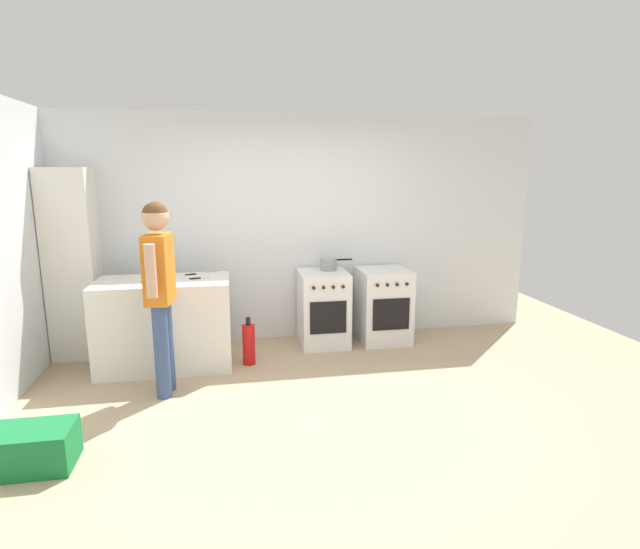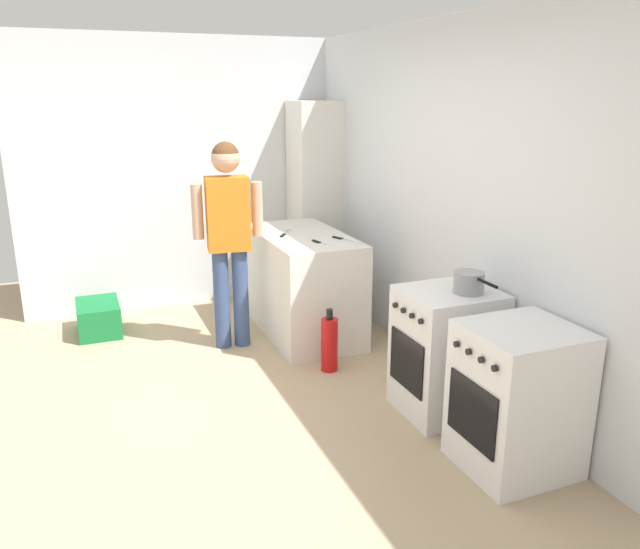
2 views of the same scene
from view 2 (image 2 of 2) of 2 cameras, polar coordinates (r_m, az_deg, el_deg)
The scene contains 14 objects.
ground_plane at distance 4.19m, azimuth -10.65°, elevation -13.76°, with size 8.00×8.00×0.00m, color tan.
back_wall at distance 4.48m, azimuth 13.69°, elevation 5.86°, with size 6.00×0.10×2.60m, color silver.
side_wall_left at distance 6.31m, azimuth -12.57°, elevation 8.87°, with size 0.10×3.10×2.60m, color silver.
counter_unit at distance 5.51m, azimuth -1.53°, elevation -0.88°, with size 1.30×0.70×0.90m, color silver.
oven_left at distance 4.25m, azimuth 11.51°, elevation -6.91°, with size 0.54×0.62×0.85m.
oven_right at distance 3.74m, azimuth 17.60°, elevation -10.77°, with size 0.56×0.62×0.85m.
pot at distance 4.07m, azimuth 13.46°, elevation -0.71°, with size 0.38×0.20×0.14m.
knife_bread at distance 5.16m, azimuth 2.45°, elevation 3.16°, with size 0.34×0.15×0.01m.
knife_paring at distance 5.07m, azimuth -0.14°, elevation 2.95°, with size 0.21×0.06×0.01m.
knife_chef at distance 5.41m, azimuth -3.21°, elevation 3.77°, with size 0.28×0.19×0.01m.
person at distance 5.11m, azimuth -8.38°, elevation 4.35°, with size 0.24×0.57×1.71m.
fire_extinguisher at distance 4.83m, azimuth 0.87°, elevation -6.37°, with size 0.13×0.13×0.50m.
recycling_crate_lower at distance 5.93m, azimuth -19.58°, elevation -3.74°, with size 0.52×0.36×0.28m, color #197238.
larder_cabinet at distance 6.41m, azimuth -0.53°, elevation 6.65°, with size 0.48×0.44×2.00m, color silver.
Camera 2 is at (3.58, -0.64, 2.08)m, focal length 35.00 mm.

